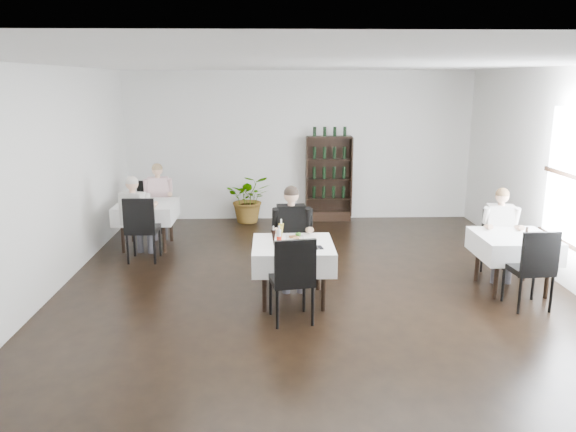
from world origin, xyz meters
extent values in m
plane|color=black|center=(0.00, 0.00, 0.00)|extent=(9.00, 9.00, 0.00)
plane|color=white|center=(0.00, 0.00, 3.00)|extent=(9.00, 9.00, 0.00)
plane|color=white|center=(0.00, 4.50, 1.50)|extent=(7.00, 0.00, 7.00)
plane|color=white|center=(0.00, -4.50, 1.50)|extent=(7.00, 0.00, 7.00)
plane|color=white|center=(-3.50, 0.00, 1.50)|extent=(0.00, 9.00, 9.00)
cube|color=black|center=(0.60, 4.32, 0.10)|extent=(0.90, 0.28, 0.20)
cylinder|color=black|center=(-0.67, -0.36, 0.35)|extent=(0.06, 0.06, 0.71)
cylinder|color=black|center=(-0.67, 0.36, 0.35)|extent=(0.06, 0.06, 0.71)
cylinder|color=black|center=(0.07, -0.36, 0.35)|extent=(0.06, 0.06, 0.71)
cylinder|color=black|center=(0.07, 0.36, 0.35)|extent=(0.06, 0.06, 0.71)
cube|color=black|center=(-0.30, 0.00, 0.73)|extent=(0.85, 0.85, 0.04)
cube|color=white|center=(-0.30, 0.00, 0.62)|extent=(1.03, 1.03, 0.30)
cylinder|color=black|center=(-3.04, 2.16, 0.35)|extent=(0.06, 0.06, 0.71)
cylinder|color=black|center=(-3.04, 2.84, 0.35)|extent=(0.06, 0.06, 0.71)
cylinder|color=black|center=(-2.36, 2.16, 0.35)|extent=(0.06, 0.06, 0.71)
cylinder|color=black|center=(-2.36, 2.84, 0.35)|extent=(0.06, 0.06, 0.71)
cube|color=black|center=(-2.70, 2.50, 0.73)|extent=(0.80, 0.80, 0.04)
cube|color=white|center=(-2.70, 2.50, 0.62)|extent=(0.98, 0.98, 0.30)
cylinder|color=black|center=(2.36, -0.04, 0.35)|extent=(0.06, 0.06, 0.71)
cylinder|color=black|center=(2.36, 0.64, 0.35)|extent=(0.06, 0.06, 0.71)
cylinder|color=black|center=(3.04, -0.04, 0.35)|extent=(0.06, 0.06, 0.71)
cylinder|color=black|center=(3.04, 0.64, 0.35)|extent=(0.06, 0.06, 0.71)
cube|color=black|center=(2.70, 0.30, 0.73)|extent=(0.80, 0.80, 0.04)
cube|color=white|center=(2.70, 0.30, 0.62)|extent=(0.98, 0.98, 0.30)
imported|color=#2F6121|center=(-1.02, 4.20, 0.49)|extent=(0.90, 0.79, 0.98)
cylinder|color=black|center=(-0.55, 0.63, 0.23)|extent=(0.04, 0.04, 0.47)
cylinder|color=black|center=(-0.40, 1.01, 0.23)|extent=(0.04, 0.04, 0.47)
cylinder|color=black|center=(-0.17, 0.48, 0.23)|extent=(0.04, 0.04, 0.47)
cylinder|color=black|center=(-0.02, 0.85, 0.23)|extent=(0.04, 0.04, 0.47)
cube|color=black|center=(-0.29, 0.74, 0.50)|extent=(0.61, 0.61, 0.07)
cube|color=black|center=(-0.21, 0.94, 0.77)|extent=(0.45, 0.22, 0.51)
cylinder|color=black|center=(-0.18, -0.38, 0.24)|extent=(0.04, 0.04, 0.48)
cylinder|color=black|center=(-0.10, -0.80, 0.24)|extent=(0.04, 0.04, 0.48)
cylinder|color=black|center=(-0.59, -0.46, 0.24)|extent=(0.04, 0.04, 0.48)
cylinder|color=black|center=(-0.51, -0.87, 0.24)|extent=(0.04, 0.04, 0.48)
cube|color=black|center=(-0.35, -0.63, 0.51)|extent=(0.56, 0.56, 0.07)
cube|color=black|center=(-0.31, -0.85, 0.80)|extent=(0.48, 0.14, 0.53)
cylinder|color=black|center=(-3.06, 2.97, 0.23)|extent=(0.04, 0.04, 0.46)
cylinder|color=black|center=(-3.02, 3.37, 0.23)|extent=(0.04, 0.04, 0.46)
cylinder|color=black|center=(-2.66, 2.93, 0.23)|extent=(0.04, 0.04, 0.46)
cylinder|color=black|center=(-2.62, 3.33, 0.23)|extent=(0.04, 0.04, 0.46)
cube|color=black|center=(-2.84, 3.15, 0.49)|extent=(0.50, 0.50, 0.07)
cube|color=black|center=(-2.82, 3.36, 0.76)|extent=(0.46, 0.10, 0.50)
cylinder|color=black|center=(-2.39, 1.96, 0.24)|extent=(0.04, 0.04, 0.48)
cylinder|color=black|center=(-2.40, 1.54, 0.24)|extent=(0.04, 0.04, 0.48)
cylinder|color=black|center=(-2.81, 1.97, 0.24)|extent=(0.04, 0.04, 0.48)
cylinder|color=black|center=(-2.81, 1.55, 0.24)|extent=(0.04, 0.04, 0.48)
cube|color=black|center=(-2.60, 1.76, 0.51)|extent=(0.48, 0.48, 0.07)
cube|color=black|center=(-2.61, 1.54, 0.79)|extent=(0.48, 0.06, 0.52)
cylinder|color=black|center=(2.66, 0.66, 0.22)|extent=(0.03, 0.03, 0.44)
cylinder|color=black|center=(2.57, 1.03, 0.22)|extent=(0.03, 0.03, 0.44)
cylinder|color=black|center=(3.03, 0.75, 0.22)|extent=(0.03, 0.03, 0.44)
cylinder|color=black|center=(2.94, 1.12, 0.22)|extent=(0.03, 0.03, 0.44)
cube|color=black|center=(2.80, 0.89, 0.47)|extent=(0.53, 0.53, 0.07)
cube|color=black|center=(2.76, 1.08, 0.73)|extent=(0.44, 0.15, 0.48)
cylinder|color=black|center=(2.83, -0.09, 0.24)|extent=(0.04, 0.04, 0.47)
cylinder|color=black|center=(2.87, -0.50, 0.24)|extent=(0.04, 0.04, 0.47)
cylinder|color=black|center=(2.42, -0.13, 0.24)|extent=(0.04, 0.04, 0.47)
cylinder|color=black|center=(2.46, -0.54, 0.24)|extent=(0.04, 0.04, 0.47)
cube|color=black|center=(2.65, -0.31, 0.50)|extent=(0.51, 0.51, 0.07)
cube|color=black|center=(2.66, -0.53, 0.78)|extent=(0.48, 0.09, 0.51)
cube|color=#424149|center=(-0.39, 0.43, 0.55)|extent=(0.16, 0.42, 0.14)
cylinder|color=#424149|center=(-0.38, 0.25, 0.24)|extent=(0.11, 0.11, 0.48)
cube|color=#424149|center=(-0.19, 0.44, 0.55)|extent=(0.16, 0.42, 0.14)
cylinder|color=#424149|center=(-0.18, 0.26, 0.24)|extent=(0.11, 0.11, 0.48)
cube|color=black|center=(-0.30, 0.62, 0.87)|extent=(0.40, 0.24, 0.54)
cylinder|color=tan|center=(-0.51, 0.34, 0.85)|extent=(0.09, 0.31, 0.15)
cylinder|color=tan|center=(-0.06, 0.37, 0.85)|extent=(0.09, 0.31, 0.15)
sphere|color=tan|center=(-0.30, 0.60, 1.28)|extent=(0.20, 0.20, 0.20)
sphere|color=black|center=(-0.30, 0.60, 1.31)|extent=(0.20, 0.20, 0.20)
cube|color=#424149|center=(-2.70, 3.07, 0.52)|extent=(0.19, 0.41, 0.13)
cylinder|color=#424149|center=(-2.68, 2.91, 0.23)|extent=(0.10, 0.10, 0.46)
cube|color=#424149|center=(-2.52, 3.10, 0.52)|extent=(0.19, 0.41, 0.13)
cylinder|color=#424149|center=(-2.49, 2.93, 0.23)|extent=(0.10, 0.10, 0.46)
cube|color=beige|center=(-2.63, 3.26, 0.83)|extent=(0.40, 0.26, 0.51)
cylinder|color=tan|center=(-2.81, 2.98, 0.81)|extent=(0.12, 0.30, 0.14)
cylinder|color=tan|center=(-2.39, 3.04, 0.81)|extent=(0.12, 0.30, 0.14)
sphere|color=tan|center=(-2.63, 3.24, 1.22)|extent=(0.20, 0.20, 0.20)
sphere|color=olive|center=(-2.63, 3.24, 1.25)|extent=(0.20, 0.20, 0.20)
cube|color=#424149|center=(-2.62, 1.97, 0.52)|extent=(0.22, 0.41, 0.13)
cylinder|color=#424149|center=(-2.58, 2.13, 0.23)|extent=(0.10, 0.10, 0.46)
cube|color=#424149|center=(-2.80, 2.01, 0.52)|extent=(0.22, 0.41, 0.13)
cylinder|color=#424149|center=(-2.76, 2.18, 0.23)|extent=(0.10, 0.10, 0.46)
cube|color=silver|center=(-2.76, 1.82, 0.83)|extent=(0.41, 0.29, 0.51)
cylinder|color=tan|center=(-2.49, 2.01, 0.81)|extent=(0.14, 0.30, 0.14)
cylinder|color=tan|center=(-2.90, 2.11, 0.81)|extent=(0.14, 0.30, 0.14)
sphere|color=tan|center=(-2.75, 1.84, 1.22)|extent=(0.20, 0.20, 0.20)
sphere|color=beige|center=(-2.75, 1.84, 1.25)|extent=(0.20, 0.20, 0.20)
cube|color=#424149|center=(2.61, 0.71, 0.51)|extent=(0.18, 0.40, 0.13)
cylinder|color=#424149|center=(2.58, 0.55, 0.22)|extent=(0.10, 0.10, 0.45)
cube|color=#424149|center=(2.79, 0.68, 0.51)|extent=(0.18, 0.40, 0.13)
cylinder|color=#424149|center=(2.76, 0.52, 0.22)|extent=(0.10, 0.10, 0.45)
cube|color=silver|center=(2.72, 0.87, 0.81)|extent=(0.39, 0.25, 0.50)
cylinder|color=tan|center=(2.48, 0.66, 0.79)|extent=(0.11, 0.29, 0.14)
cylinder|color=tan|center=(2.89, 0.60, 0.79)|extent=(0.11, 0.29, 0.14)
sphere|color=tan|center=(2.72, 0.85, 1.19)|extent=(0.19, 0.19, 0.19)
sphere|color=brown|center=(2.72, 0.85, 1.22)|extent=(0.19, 0.19, 0.19)
cube|color=white|center=(-0.26, 0.24, 0.78)|extent=(0.24, 0.24, 0.02)
cube|color=brown|center=(-0.29, 0.22, 0.80)|extent=(0.11, 0.09, 0.02)
sphere|color=#377C21|center=(-0.21, 0.28, 0.81)|extent=(0.06, 0.06, 0.06)
cube|color=#986A45|center=(-0.25, 0.18, 0.80)|extent=(0.10, 0.09, 0.02)
cube|color=white|center=(-0.31, -0.22, 0.78)|extent=(0.31, 0.31, 0.02)
cube|color=brown|center=(-0.34, -0.24, 0.80)|extent=(0.11, 0.09, 0.02)
sphere|color=#377C21|center=(-0.25, -0.18, 0.82)|extent=(0.06, 0.06, 0.06)
cube|color=#986A45|center=(-0.29, -0.28, 0.80)|extent=(0.11, 0.11, 0.02)
cone|color=black|center=(-0.55, -0.09, 0.87)|extent=(0.06, 0.06, 0.21)
cylinder|color=silver|center=(-0.55, -0.09, 1.00)|extent=(0.02, 0.02, 0.05)
cone|color=gold|center=(-0.45, 0.07, 0.89)|extent=(0.07, 0.07, 0.25)
cylinder|color=silver|center=(-0.45, 0.07, 1.05)|extent=(0.02, 0.02, 0.06)
cylinder|color=silver|center=(-0.48, -0.03, 0.87)|extent=(0.06, 0.06, 0.20)
cylinder|color=red|center=(-0.48, -0.03, 0.85)|extent=(0.06, 0.06, 0.05)
cylinder|color=silver|center=(-0.48, -0.03, 0.99)|extent=(0.02, 0.02, 0.05)
cube|color=black|center=(-0.04, -0.21, 0.77)|extent=(0.22, 0.19, 0.01)
cylinder|color=silver|center=(-0.06, -0.21, 0.79)|extent=(0.05, 0.22, 0.01)
cylinder|color=silver|center=(-0.02, -0.21, 0.79)|extent=(0.06, 0.22, 0.01)
cylinder|color=black|center=(2.91, 0.38, 0.81)|extent=(0.05, 0.05, 0.09)
camera|label=1|loc=(-0.58, -6.88, 2.80)|focal=35.00mm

